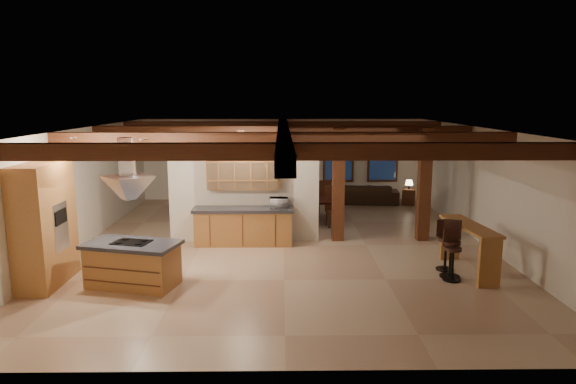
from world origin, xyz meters
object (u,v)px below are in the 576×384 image
kitchen_island (133,264)px  bar_counter (469,240)px  dining_table (306,210)px  sofa (365,194)px

kitchen_island → bar_counter: bearing=5.9°
kitchen_island → dining_table: kitchen_island is taller
sofa → bar_counter: bearing=103.6°
kitchen_island → dining_table: 6.36m
dining_table → sofa: dining_table is taller
sofa → bar_counter: size_ratio=1.14×
sofa → dining_table: bearing=57.2°
kitchen_island → sofa: size_ratio=0.86×
bar_counter → dining_table: bearing=125.3°
kitchen_island → bar_counter: (6.82, 0.71, 0.25)m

